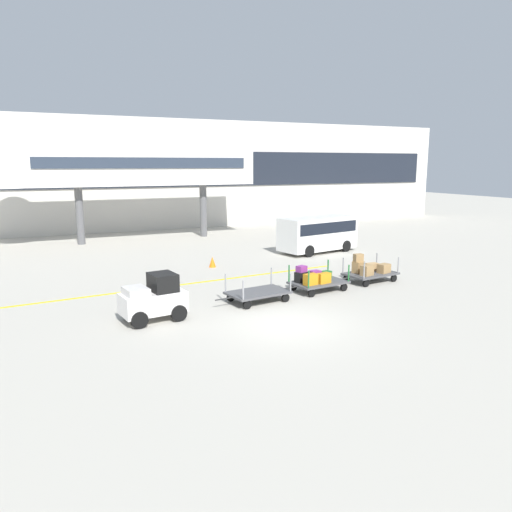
{
  "coord_description": "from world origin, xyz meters",
  "views": [
    {
      "loc": [
        -7.31,
        -13.58,
        5.2
      ],
      "look_at": [
        0.83,
        4.05,
        1.52
      ],
      "focal_mm": 34.31,
      "sensor_mm": 36.0,
      "label": 1
    }
  ],
  "objects": [
    {
      "name": "jet_bridge",
      "position": [
        -1.91,
        19.99,
        5.0
      ],
      "size": [
        17.44,
        3.0,
        6.35
      ],
      "color": "silver",
      "rests_on": "ground_plane"
    },
    {
      "name": "baggage_cart_tail",
      "position": [
        6.23,
        3.63,
        0.52
      ],
      "size": [
        3.07,
        1.71,
        1.26
      ],
      "color": "#4C4C4F",
      "rests_on": "ground_plane"
    },
    {
      "name": "ground_plane",
      "position": [
        0.0,
        0.0,
        0.0
      ],
      "size": [
        120.0,
        120.0,
        0.0
      ],
      "primitive_type": "plane",
      "color": "#B2ADA0"
    },
    {
      "name": "apron_lead_line",
      "position": [
        -1.81,
        6.58,
        0.0
      ],
      "size": [
        16.49,
        1.65,
        0.01
      ],
      "primitive_type": "cube",
      "rotation": [
        0.0,
        0.0,
        0.09
      ],
      "color": "yellow",
      "rests_on": "ground_plane"
    },
    {
      "name": "baggage_cart_lead",
      "position": [
        0.33,
        2.78,
        0.35
      ],
      "size": [
        3.07,
        1.71,
        1.1
      ],
      "color": "#4C4C4F",
      "rests_on": "ground_plane"
    },
    {
      "name": "shuttle_van",
      "position": [
        8.09,
        11.0,
        1.23
      ],
      "size": [
        5.08,
        2.8,
        2.1
      ],
      "color": "white",
      "rests_on": "ground_plane"
    },
    {
      "name": "baggage_cart_middle",
      "position": [
        3.16,
        3.21,
        0.5
      ],
      "size": [
        3.07,
        1.71,
        1.1
      ],
      "color": "#4C4C4F",
      "rests_on": "ground_plane"
    },
    {
      "name": "baggage_tug",
      "position": [
        -3.79,
        2.2,
        0.75
      ],
      "size": [
        2.23,
        1.48,
        1.58
      ],
      "color": "white",
      "rests_on": "ground_plane"
    },
    {
      "name": "terminal_building",
      "position": [
        0.0,
        25.98,
        4.36
      ],
      "size": [
        59.09,
        2.51,
        8.7
      ],
      "color": "beige",
      "rests_on": "ground_plane"
    },
    {
      "name": "safety_cone_near",
      "position": [
        0.91,
        9.52,
        0.28
      ],
      "size": [
        0.36,
        0.36,
        0.55
      ],
      "primitive_type": "cone",
      "color": "orange",
      "rests_on": "ground_plane"
    }
  ]
}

